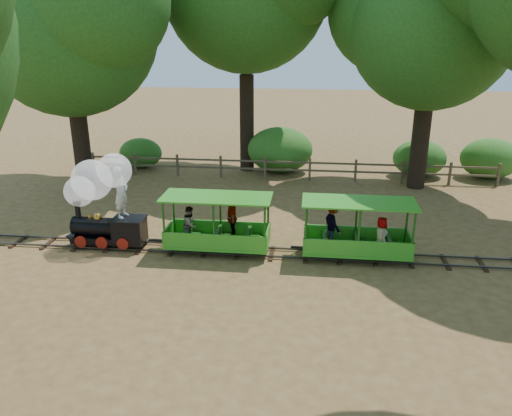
# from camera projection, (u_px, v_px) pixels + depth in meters

# --- Properties ---
(ground) EXTENTS (90.00, 90.00, 0.00)m
(ground) POSITION_uv_depth(u_px,v_px,m) (272.00, 254.00, 14.84)
(ground) COLOR olive
(ground) RESTS_ON ground
(track) EXTENTS (22.00, 1.00, 0.10)m
(track) POSITION_uv_depth(u_px,v_px,m) (272.00, 252.00, 14.82)
(track) COLOR #3F3D3A
(track) RESTS_ON ground
(locomotive) EXTENTS (2.59, 1.22, 2.97)m
(locomotive) POSITION_uv_depth(u_px,v_px,m) (100.00, 194.00, 14.92)
(locomotive) COLOR black
(locomotive) RESTS_ON ground
(carriage_front) EXTENTS (3.20, 1.37, 1.66)m
(carriage_front) POSITION_uv_depth(u_px,v_px,m) (216.00, 228.00, 14.81)
(carriage_front) COLOR green
(carriage_front) RESTS_ON track
(carriage_rear) EXTENTS (3.20, 1.40, 1.66)m
(carriage_rear) POSITION_uv_depth(u_px,v_px,m) (352.00, 233.00, 14.37)
(carriage_rear) COLOR green
(carriage_rear) RESTS_ON track
(oak_nw) EXTENTS (8.72, 7.68, 9.97)m
(oak_nw) POSITION_uv_depth(u_px,v_px,m) (66.00, 15.00, 19.18)
(oak_nw) COLOR #2D2116
(oak_nw) RESTS_ON ground
(oak_ne) EXTENTS (8.04, 7.07, 9.68)m
(oak_ne) POSITION_uv_depth(u_px,v_px,m) (433.00, 17.00, 19.07)
(oak_ne) COLOR #2D2116
(oak_ne) RESTS_ON ground
(fence) EXTENTS (18.10, 0.10, 1.00)m
(fence) POSITION_uv_depth(u_px,v_px,m) (287.00, 167.00, 22.14)
(fence) COLOR brown
(fence) RESTS_ON ground
(shrub_west) EXTENTS (2.07, 1.59, 1.43)m
(shrub_west) POSITION_uv_depth(u_px,v_px,m) (141.00, 153.00, 24.08)
(shrub_west) COLOR #2D6B1E
(shrub_west) RESTS_ON ground
(shrub_mid_w) EXTENTS (3.04, 2.34, 2.11)m
(shrub_mid_w) POSITION_uv_depth(u_px,v_px,m) (280.00, 150.00, 23.24)
(shrub_mid_w) COLOR #2D6B1E
(shrub_mid_w) RESTS_ON ground
(shrub_mid_e) EXTENTS (2.39, 1.84, 1.65)m
(shrub_mid_e) POSITION_uv_depth(u_px,v_px,m) (419.00, 158.00, 22.63)
(shrub_mid_e) COLOR #2D6B1E
(shrub_mid_e) RESTS_ON ground
(shrub_east) EXTENTS (2.60, 2.00, 1.80)m
(shrub_east) POSITION_uv_depth(u_px,v_px,m) (490.00, 158.00, 22.27)
(shrub_east) COLOR #2D6B1E
(shrub_east) RESTS_ON ground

